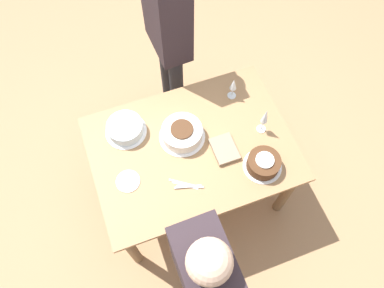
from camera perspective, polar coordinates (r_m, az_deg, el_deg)
The scene contains 12 objects.
ground_plane at distance 3.12m, azimuth 0.00°, elevation -6.50°, with size 12.00×12.00×0.00m, color #A87F56.
dining_table at distance 2.55m, azimuth 0.00°, elevation -1.65°, with size 1.32×0.95×0.73m.
cake_center_white at distance 2.44m, azimuth -1.53°, elevation 1.67°, with size 0.31×0.31×0.11m.
cake_front_chocolate at distance 2.39m, azimuth 10.84°, elevation -2.91°, with size 0.25×0.25×0.10m.
cake_back_decorated at distance 2.51m, azimuth -10.14°, elevation 2.34°, with size 0.28×0.28×0.09m.
wine_glass_near at distance 2.42m, azimuth 11.08°, elevation 4.04°, with size 0.06×0.06×0.24m.
wine_glass_far at distance 2.57m, azimuth 6.32°, elevation 8.92°, with size 0.06×0.06×0.19m.
dessert_plate_left at distance 2.39m, azimuth -9.72°, elevation -5.61°, with size 0.15×0.15×0.01m.
fork_pile at distance 2.34m, azimuth -0.89°, elevation -6.32°, with size 0.19×0.13×0.01m.
napkin_stack at distance 2.44m, azimuth 4.96°, elevation -0.79°, with size 0.15×0.20×0.03m.
person_cutting at distance 1.97m, azimuth 1.96°, elevation -20.09°, with size 0.23×0.40×1.61m.
person_watching at distance 2.66m, azimuth -3.77°, elevation 17.76°, with size 0.24×0.41×1.72m.
Camera 1 is at (-0.37, -1.02, 2.93)m, focal length 35.00 mm.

